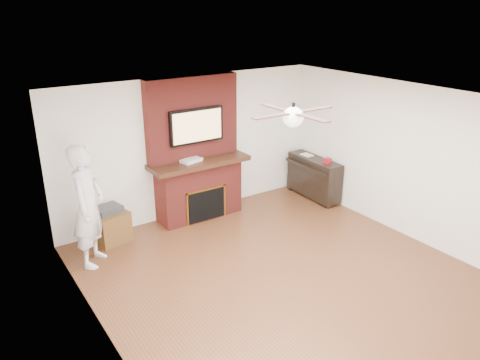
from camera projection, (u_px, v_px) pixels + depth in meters
room_shell at (290, 197)px, 6.15m from camera, size 5.36×5.86×2.86m
fireplace at (197, 163)px, 8.22m from camera, size 1.78×0.64×2.50m
tv at (197, 126)px, 7.94m from camera, size 1.00×0.08×0.60m
ceiling_fan at (293, 116)px, 5.76m from camera, size 1.21×1.21×0.31m
person at (88, 206)px, 6.69m from camera, size 0.76×0.81×1.84m
side_table at (110, 225)px, 7.55m from camera, size 0.62×0.62×0.60m
piano at (314, 177)px, 9.19m from camera, size 0.50×1.25×0.90m
cable_box at (191, 160)px, 8.02m from camera, size 0.40×0.29×0.05m
candle_orange at (199, 218)px, 8.29m from camera, size 0.07×0.07×0.14m
candle_green at (204, 217)px, 8.38m from camera, size 0.06×0.06×0.09m
candle_cream at (205, 215)px, 8.42m from camera, size 0.09×0.09×0.12m
candle_blue at (213, 214)px, 8.49m from camera, size 0.06×0.06×0.09m
candle_orange_extra at (194, 219)px, 8.24m from camera, size 0.07×0.07×0.14m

